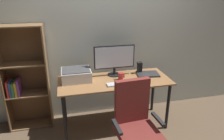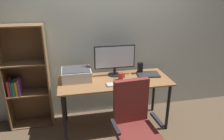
{
  "view_description": "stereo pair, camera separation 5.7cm",
  "coord_description": "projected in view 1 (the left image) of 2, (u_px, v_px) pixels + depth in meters",
  "views": [
    {
      "loc": [
        -0.65,
        -2.6,
        1.92
      ],
      "look_at": [
        -0.05,
        -0.04,
        0.91
      ],
      "focal_mm": 33.4,
      "sensor_mm": 36.0,
      "label": 1
    },
    {
      "loc": [
        -0.59,
        -2.61,
        1.92
      ],
      "look_at": [
        -0.05,
        -0.04,
        0.91
      ],
      "focal_mm": 33.4,
      "sensor_mm": 36.0,
      "label": 2
    }
  ],
  "objects": [
    {
      "name": "mouse",
      "position": [
        132.0,
        82.0,
        2.81
      ],
      "size": [
        0.08,
        0.11,
        0.03
      ],
      "primitive_type": "cube",
      "rotation": [
        0.0,
        0.0,
        -0.24
      ],
      "color": "black",
      "rests_on": "desk"
    },
    {
      "name": "keyboard",
      "position": [
        117.0,
        84.0,
        2.77
      ],
      "size": [
        0.29,
        0.12,
        0.02
      ],
      "primitive_type": "cube",
      "rotation": [
        0.0,
        0.0,
        0.03
      ],
      "color": "#B7BABC",
      "rests_on": "desk"
    },
    {
      "name": "office_chair",
      "position": [
        136.0,
        129.0,
        2.34
      ],
      "size": [
        0.54,
        0.54,
        1.01
      ],
      "rotation": [
        0.0,
        0.0,
        0.07
      ],
      "color": "#232326",
      "rests_on": "ground"
    },
    {
      "name": "coffee_mug",
      "position": [
        121.0,
        76.0,
        2.91
      ],
      "size": [
        0.09,
        0.07,
        0.1
      ],
      "color": "#B72D28",
      "rests_on": "desk"
    },
    {
      "name": "ground_plane",
      "position": [
        114.0,
        124.0,
        3.19
      ],
      "size": [
        12.0,
        12.0,
        0.0
      ],
      "primitive_type": "plane",
      "color": "brown"
    },
    {
      "name": "bookshelf",
      "position": [
        25.0,
        80.0,
        2.95
      ],
      "size": [
        0.6,
        0.28,
        1.5
      ],
      "color": "brown",
      "rests_on": "ground"
    },
    {
      "name": "speaker_right",
      "position": [
        140.0,
        68.0,
        3.14
      ],
      "size": [
        0.06,
        0.07,
        0.17
      ],
      "primitive_type": "cube",
      "color": "black",
      "rests_on": "desk"
    },
    {
      "name": "monitor",
      "position": [
        114.0,
        58.0,
        3.0
      ],
      "size": [
        0.59,
        0.2,
        0.45
      ],
      "color": "black",
      "rests_on": "desk"
    },
    {
      "name": "back_wall",
      "position": [
        107.0,
        34.0,
        3.17
      ],
      "size": [
        6.4,
        0.1,
        2.6
      ],
      "primitive_type": "cube",
      "color": "beige",
      "rests_on": "ground"
    },
    {
      "name": "printer",
      "position": [
        76.0,
        75.0,
        2.89
      ],
      "size": [
        0.4,
        0.34,
        0.16
      ],
      "color": "silver",
      "rests_on": "desk"
    },
    {
      "name": "laptop",
      "position": [
        148.0,
        74.0,
        3.09
      ],
      "size": [
        0.35,
        0.27,
        0.02
      ],
      "primitive_type": "cube",
      "rotation": [
        0.0,
        0.0,
        -0.13
      ],
      "color": "#2D2D30",
      "rests_on": "desk"
    },
    {
      "name": "desk",
      "position": [
        115.0,
        86.0,
        2.95
      ],
      "size": [
        1.56,
        0.64,
        0.74
      ],
      "color": "olive",
      "rests_on": "ground"
    },
    {
      "name": "speaker_left",
      "position": [
        88.0,
        72.0,
        2.97
      ],
      "size": [
        0.06,
        0.07,
        0.17
      ],
      "primitive_type": "cube",
      "color": "black",
      "rests_on": "desk"
    }
  ]
}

